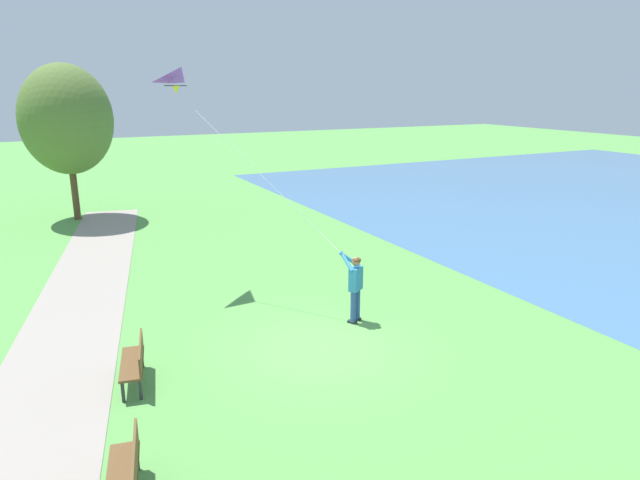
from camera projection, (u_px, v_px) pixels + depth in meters
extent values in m
plane|color=#569947|center=(320.00, 347.00, 13.05)|extent=(120.00, 120.00, 0.00)
cube|color=gray|center=(60.00, 360.00, 12.42)|extent=(8.44, 31.87, 0.02)
cube|color=#232328|center=(352.00, 322.00, 14.36)|extent=(0.22, 0.26, 0.06)
cylinder|color=#2D4C8E|center=(353.00, 307.00, 14.24)|extent=(0.14, 0.14, 0.82)
cube|color=#232328|center=(356.00, 319.00, 14.56)|extent=(0.22, 0.26, 0.06)
cylinder|color=#2D4C8E|center=(357.00, 304.00, 14.44)|extent=(0.14, 0.14, 0.82)
cube|color=teal|center=(356.00, 279.00, 14.15)|extent=(0.45, 0.41, 0.60)
sphere|color=#996B4C|center=(356.00, 261.00, 14.03)|extent=(0.22, 0.22, 0.22)
ellipsoid|color=#4C3319|center=(357.00, 260.00, 14.01)|extent=(0.31, 0.31, 0.13)
cylinder|color=teal|center=(347.00, 261.00, 14.07)|extent=(0.14, 0.56, 0.43)
cylinder|color=teal|center=(350.00, 260.00, 14.21)|extent=(0.54, 0.34, 0.43)
sphere|color=#996B4C|center=(343.00, 255.00, 14.18)|extent=(0.10, 0.10, 0.10)
pyramid|color=purple|center=(182.00, 78.00, 15.47)|extent=(1.13, 1.10, 0.45)
cone|color=yellow|center=(176.00, 90.00, 15.63)|extent=(0.28, 0.28, 0.22)
cylinder|color=black|center=(176.00, 86.00, 15.60)|extent=(0.79, 0.73, 0.02)
cylinder|color=silver|center=(255.00, 169.00, 14.91)|extent=(2.93, 4.39, 3.97)
cube|color=brown|center=(122.00, 475.00, 8.08)|extent=(0.72, 1.56, 0.05)
cube|color=brown|center=(135.00, 459.00, 8.07)|extent=(0.32, 1.48, 0.40)
cube|color=#2D2D33|center=(115.00, 461.00, 8.72)|extent=(0.07, 0.07, 0.45)
cube|color=#2D2D33|center=(137.00, 458.00, 8.80)|extent=(0.07, 0.07, 0.45)
cube|color=brown|center=(132.00, 363.00, 11.33)|extent=(0.72, 1.56, 0.05)
cube|color=brown|center=(141.00, 352.00, 11.32)|extent=(0.32, 1.48, 0.40)
cube|color=#2D2D33|center=(123.00, 391.00, 10.72)|extent=(0.07, 0.07, 0.45)
cube|color=#2D2D33|center=(140.00, 389.00, 10.81)|extent=(0.07, 0.07, 0.45)
cube|color=#2D2D33|center=(126.00, 359.00, 11.97)|extent=(0.07, 0.07, 0.45)
cube|color=#2D2D33|center=(142.00, 358.00, 12.05)|extent=(0.07, 0.07, 0.45)
cylinder|color=brown|center=(75.00, 189.00, 25.21)|extent=(0.29, 0.29, 2.80)
ellipsoid|color=#567033|center=(66.00, 119.00, 24.40)|extent=(3.88, 4.43, 4.75)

